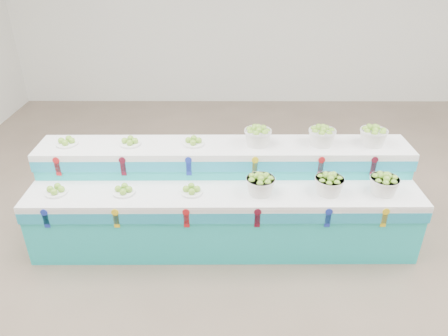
{
  "coord_description": "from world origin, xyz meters",
  "views": [
    {
      "loc": [
        -0.92,
        -3.27,
        2.97
      ],
      "look_at": [
        -0.94,
        0.55,
        0.87
      ],
      "focal_mm": 33.61,
      "sensor_mm": 36.0,
      "label": 1
    }
  ],
  "objects_px": {
    "basket_lower_left": "(260,184)",
    "plate_upper_mid": "(130,141)",
    "basket_upper_right": "(373,135)",
    "display_stand": "(224,197)"
  },
  "relations": [
    {
      "from": "plate_upper_mid",
      "to": "basket_lower_left",
      "type": "bearing_deg",
      "value": -19.65
    },
    {
      "from": "basket_lower_left",
      "to": "basket_upper_right",
      "type": "height_order",
      "value": "basket_upper_right"
    },
    {
      "from": "plate_upper_mid",
      "to": "basket_upper_right",
      "type": "xyz_separation_m",
      "value": [
        2.6,
        0.02,
        0.06
      ]
    },
    {
      "from": "display_stand",
      "to": "plate_upper_mid",
      "type": "distance_m",
      "value": 1.18
    },
    {
      "from": "basket_lower_left",
      "to": "plate_upper_mid",
      "type": "height_order",
      "value": "plate_upper_mid"
    },
    {
      "from": "basket_lower_left",
      "to": "plate_upper_mid",
      "type": "bearing_deg",
      "value": 160.35
    },
    {
      "from": "display_stand",
      "to": "basket_lower_left",
      "type": "distance_m",
      "value": 0.54
    },
    {
      "from": "display_stand",
      "to": "basket_lower_left",
      "type": "height_order",
      "value": "display_stand"
    },
    {
      "from": "display_stand",
      "to": "basket_lower_left",
      "type": "xyz_separation_m",
      "value": [
        0.36,
        -0.25,
        0.32
      ]
    },
    {
      "from": "basket_lower_left",
      "to": "plate_upper_mid",
      "type": "relative_size",
      "value": 1.26
    }
  ]
}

